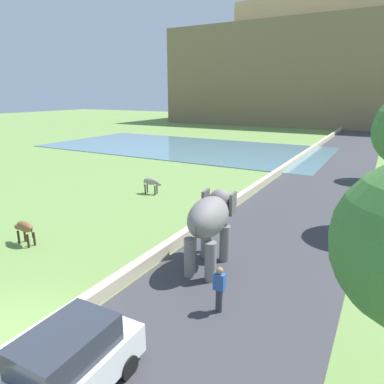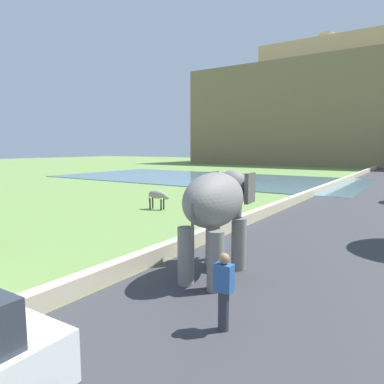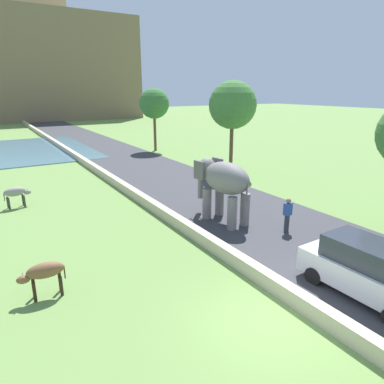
{
  "view_description": "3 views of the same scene",
  "coord_description": "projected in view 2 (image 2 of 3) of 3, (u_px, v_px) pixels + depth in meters",
  "views": [
    {
      "loc": [
        9.03,
        -4.66,
        6.84
      ],
      "look_at": [
        -0.65,
        12.6,
        1.18
      ],
      "focal_mm": 32.39,
      "sensor_mm": 36.0,
      "label": 1
    },
    {
      "loc": [
        8.14,
        -1.59,
        3.65
      ],
      "look_at": [
        -1.21,
        12.53,
        1.51
      ],
      "focal_mm": 32.74,
      "sensor_mm": 36.0,
      "label": 2
    },
    {
      "loc": [
        -6.09,
        -5.75,
        6.23
      ],
      "look_at": [
        2.37,
        8.0,
        1.37
      ],
      "focal_mm": 32.04,
      "sensor_mm": 36.0,
      "label": 3
    }
  ],
  "objects": [
    {
      "name": "person_beside_elephant",
      "position": [
        224.0,
        291.0,
        6.85
      ],
      "size": [
        0.36,
        0.22,
        1.63
      ],
      "color": "#33333D",
      "rests_on": "ground"
    },
    {
      "name": "lake",
      "position": [
        203.0,
        178.0,
        42.23
      ],
      "size": [
        36.0,
        18.0,
        0.08
      ],
      "primitive_type": "cube",
      "color": "slate",
      "rests_on": "ground"
    },
    {
      "name": "barrier_wall",
      "position": [
        278.0,
        206.0,
        20.44
      ],
      "size": [
        0.4,
        110.0,
        0.52
      ],
      "primitive_type": "cube",
      "color": "beige",
      "rests_on": "ground"
    },
    {
      "name": "road_surface",
      "position": [
        354.0,
        211.0,
        20.04
      ],
      "size": [
        7.0,
        120.0,
        0.06
      ],
      "primitive_type": "cube",
      "color": "#38383D",
      "rests_on": "ground"
    },
    {
      "name": "hill_distant",
      "position": [
        349.0,
        116.0,
        75.57
      ],
      "size": [
        64.0,
        28.0,
        21.04
      ],
      "primitive_type": "cube",
      "color": "#7F6B4C",
      "rests_on": "ground"
    },
    {
      "name": "fort_on_hill",
      "position": [
        354.0,
        50.0,
        73.78
      ],
      "size": [
        39.41,
        8.0,
        7.37
      ],
      "color": "tan",
      "rests_on": "hill_distant"
    },
    {
      "name": "elephant",
      "position": [
        217.0,
        206.0,
        9.8
      ],
      "size": [
        1.7,
        3.54,
        2.99
      ],
      "color": "slate",
      "rests_on": "ground"
    },
    {
      "name": "cow_grey",
      "position": [
        157.0,
        196.0,
        20.77
      ],
      "size": [
        1.42,
        0.58,
        1.15
      ],
      "color": "gray",
      "rests_on": "ground"
    }
  ]
}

